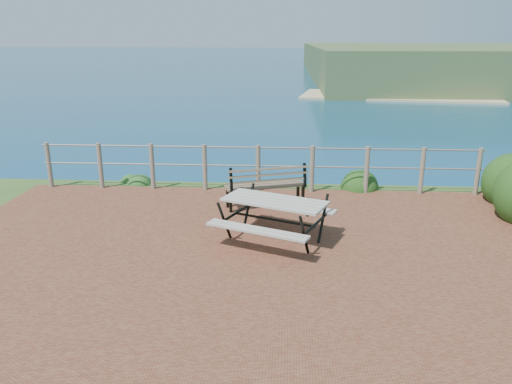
% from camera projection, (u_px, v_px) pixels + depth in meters
% --- Properties ---
extents(ground, '(10.00, 7.00, 0.12)m').
position_uv_depth(ground, '(245.00, 256.00, 7.63)').
color(ground, brown).
rests_on(ground, ground).
extents(ocean, '(1200.00, 1200.00, 0.00)m').
position_uv_depth(ocean, '(287.00, 46.00, 198.25)').
color(ocean, '#146778').
rests_on(ocean, ground).
extents(safety_railing, '(9.40, 0.10, 1.00)m').
position_uv_depth(safety_railing, '(258.00, 166.00, 10.65)').
color(safety_railing, '#6B5B4C').
rests_on(safety_railing, ground).
extents(picnic_table, '(1.78, 1.33, 0.69)m').
position_uv_depth(picnic_table, '(274.00, 216.00, 8.04)').
color(picnic_table, '#A29C91').
rests_on(picnic_table, ground).
extents(park_bench, '(1.61, 0.86, 0.88)m').
position_uv_depth(park_bench, '(265.00, 179.00, 9.62)').
color(park_bench, brown).
rests_on(park_bench, ground).
extents(shrub_lip_west, '(0.68, 0.68, 0.39)m').
position_uv_depth(shrub_lip_west, '(133.00, 183.00, 11.41)').
color(shrub_lip_west, '#204D1D').
rests_on(shrub_lip_west, ground).
extents(shrub_lip_east, '(0.88, 0.88, 0.67)m').
position_uv_depth(shrub_lip_east, '(349.00, 185.00, 11.26)').
color(shrub_lip_east, '#1C3C12').
rests_on(shrub_lip_east, ground).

